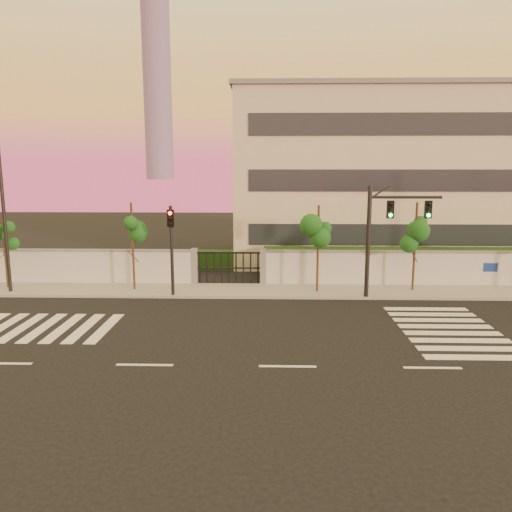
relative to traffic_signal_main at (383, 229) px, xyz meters
name	(u,v)px	position (x,y,z in m)	size (l,w,h in m)	color
ground	(288,367)	(-5.19, -9.13, -3.74)	(120.00, 120.00, 0.00)	black
sidewalk	(281,291)	(-5.19, 1.37, -3.66)	(60.00, 3.00, 0.15)	gray
perimeter_wall	(282,268)	(-5.09, 2.87, -2.67)	(60.00, 0.36, 2.20)	#BABDC2
hedge_row	(298,263)	(-4.02, 5.61, -2.92)	(41.00, 4.25, 1.80)	#15340F
institutional_building	(397,176)	(3.81, 12.86, 2.42)	(24.40, 12.40, 12.25)	beige
distant_skyscraper	(157,69)	(-70.19, 270.87, 58.25)	(16.00, 16.00, 118.00)	slate
road_markings	(247,331)	(-6.77, -5.37, -3.73)	(57.00, 7.62, 0.02)	silver
street_tree_b	(4,238)	(-20.57, 1.51, -0.79)	(1.36, 1.08, 4.00)	#382314
street_tree_c	(132,227)	(-13.31, 1.32, -0.09)	(1.47, 1.17, 4.95)	#382314
street_tree_d	(319,229)	(-3.19, 1.11, -0.18)	(1.54, 1.23, 4.84)	#382314
street_tree_e	(416,227)	(2.13, 1.58, -0.08)	(1.52, 1.21, 4.97)	#382314
traffic_signal_main	(383,229)	(0.00, 0.00, 0.00)	(3.74, 0.37, 5.91)	black
traffic_signal_secondary	(171,240)	(-10.95, 0.06, -0.64)	(0.38, 0.36, 4.88)	black
streetlight_west	(1,207)	(-19.98, 0.44, 1.03)	(0.53, 2.12, 8.82)	black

